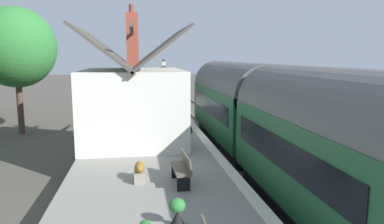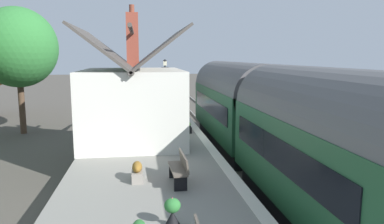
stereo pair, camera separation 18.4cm
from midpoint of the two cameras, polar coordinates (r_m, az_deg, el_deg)
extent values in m
plane|color=#4C473F|center=(17.17, 5.64, -6.78)|extent=(160.00, 160.00, 0.00)
cube|color=gray|center=(16.57, -6.71, -5.62)|extent=(32.00, 5.28, 0.98)
cube|color=beige|center=(16.70, 1.75, -3.70)|extent=(32.00, 0.36, 0.02)
cube|color=gray|center=(17.60, 10.80, -6.28)|extent=(52.00, 0.08, 0.14)
cube|color=gray|center=(17.20, 6.23, -6.53)|extent=(52.00, 0.08, 0.14)
cube|color=black|center=(18.98, 7.01, -4.21)|extent=(8.46, 2.29, 0.70)
cube|color=#1E4C2D|center=(18.70, 7.10, 0.27)|extent=(9.20, 2.70, 2.30)
cylinder|color=#515154|center=(18.57, 7.17, 3.78)|extent=(9.20, 2.65, 2.65)
cube|color=black|center=(18.35, 3.00, 1.07)|extent=(7.82, 0.03, 0.80)
cylinder|color=black|center=(21.60, 5.10, -2.59)|extent=(0.70, 2.16, 0.70)
cylinder|color=black|center=(16.42, 9.55, -6.33)|extent=(0.70, 2.16, 0.70)
cube|color=black|center=(23.11, 4.11, 2.94)|extent=(0.04, 2.16, 0.90)
cylinder|color=#F2EDCC|center=(23.25, 4.07, 0.55)|extent=(0.06, 0.24, 0.24)
cube|color=red|center=(23.35, 4.04, -0.55)|extent=(0.16, 2.56, 0.24)
cube|color=black|center=(10.74, 20.54, -15.08)|extent=(7.70, 2.29, 0.70)
cube|color=#1E4C2D|center=(10.24, 20.99, -7.36)|extent=(8.36, 2.70, 2.30)
cylinder|color=#515154|center=(9.99, 21.35, -1.01)|extent=(8.36, 2.65, 2.65)
cube|color=black|center=(9.58, 13.89, -6.34)|extent=(7.11, 0.03, 0.80)
cylinder|color=black|center=(12.83, 15.09, -10.85)|extent=(0.70, 2.16, 0.70)
cube|color=silver|center=(15.80, -8.93, 1.09)|extent=(5.50, 4.16, 3.06)
cube|color=#47423D|center=(15.68, -5.28, 9.67)|extent=(6.00, 2.34, 1.85)
cube|color=#47423D|center=(15.71, -12.98, 9.48)|extent=(6.00, 2.34, 1.85)
cylinder|color=#47423D|center=(15.70, -9.21, 12.55)|extent=(6.00, 0.16, 0.16)
cube|color=brown|center=(17.48, -9.09, 11.06)|extent=(0.56, 0.56, 2.57)
cylinder|color=brown|center=(17.60, -9.21, 15.84)|extent=(0.24, 0.24, 0.36)
cube|color=teal|center=(15.57, -1.16, -0.70)|extent=(0.90, 0.06, 2.10)
cube|color=teal|center=(14.10, -0.47, 0.97)|extent=(0.80, 0.05, 1.10)
cube|color=teal|center=(16.86, -1.76, 2.25)|extent=(0.80, 0.05, 1.10)
cube|color=brown|center=(10.39, -1.78, -8.96)|extent=(1.41, 0.45, 0.06)
cube|color=brown|center=(10.35, -0.79, -7.69)|extent=(1.40, 0.16, 0.40)
cube|color=black|center=(9.94, -1.28, -11.19)|extent=(0.07, 0.36, 0.44)
cube|color=black|center=(10.99, -2.21, -9.22)|extent=(0.07, 0.36, 0.44)
cube|color=brown|center=(22.12, -5.23, 0.51)|extent=(1.41, 0.42, 0.06)
cube|color=brown|center=(22.09, -4.77, 1.11)|extent=(1.40, 0.13, 0.40)
cube|color=black|center=(21.60, -5.16, -0.30)|extent=(0.07, 0.36, 0.44)
cube|color=black|center=(22.70, -5.27, 0.14)|extent=(0.07, 0.36, 0.44)
cube|color=black|center=(17.39, -0.41, -2.75)|extent=(0.71, 0.32, 0.28)
ellipsoid|color=#4C8C2D|center=(17.34, -0.41, -1.91)|extent=(0.64, 0.29, 0.29)
cylinder|color=teal|center=(27.80, -4.99, 1.57)|extent=(0.42, 0.42, 0.28)
ellipsoid|color=#4C8C2D|center=(27.76, -4.99, 2.22)|extent=(0.51, 0.51, 0.52)
cone|color=#C24C7B|center=(27.75, -5.00, 2.58)|extent=(0.10, 0.10, 0.20)
cube|color=gray|center=(10.86, -8.15, -9.91)|extent=(0.75, 0.32, 0.30)
ellipsoid|color=olive|center=(10.78, -8.18, -8.57)|extent=(0.67, 0.29, 0.29)
cone|color=black|center=(8.09, -2.42, -16.45)|extent=(0.34, 0.34, 0.33)
cylinder|color=black|center=(8.15, -2.41, -17.31)|extent=(0.19, 0.19, 0.06)
ellipsoid|color=#2D7233|center=(7.97, -2.43, -14.55)|extent=(0.36, 0.36, 0.32)
cone|color=#F04A73|center=(7.93, -2.44, -13.73)|extent=(0.09, 0.09, 0.14)
cone|color=black|center=(23.89, -7.47, 0.35)|extent=(0.45, 0.45, 0.29)
cylinder|color=black|center=(23.91, -7.47, 0.08)|extent=(0.25, 0.25, 0.06)
ellipsoid|color=olive|center=(23.84, -7.49, 1.11)|extent=(0.50, 0.50, 0.55)
cone|color=#BC2164|center=(23.82, -7.50, 1.53)|extent=(0.11, 0.11, 0.20)
cylinder|color=black|center=(25.60, -4.05, 4.03)|extent=(0.10, 0.10, 3.01)
cylinder|color=black|center=(25.52, -4.08, 7.06)|extent=(0.05, 0.50, 0.05)
cube|color=beige|center=(25.51, -4.09, 7.71)|extent=(0.24, 0.24, 0.32)
cone|color=black|center=(25.51, -4.09, 8.20)|extent=(0.32, 0.32, 0.14)
cylinder|color=#4C3828|center=(23.75, -25.12, 1.05)|extent=(0.36, 0.36, 3.49)
ellipsoid|color=#2D7233|center=(23.59, -25.66, 9.20)|extent=(4.62, 4.53, 4.66)
camera|label=1|loc=(0.09, -89.69, 0.05)|focal=33.72mm
camera|label=2|loc=(0.09, 90.31, -0.05)|focal=33.72mm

